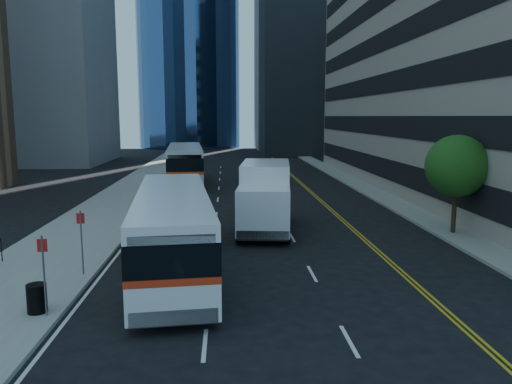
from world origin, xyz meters
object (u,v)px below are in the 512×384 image
bus_front (173,228)px  box_truck (265,195)px  trash_can (37,298)px  street_tree (457,166)px  bus_rear (185,163)px

bus_front → box_truck: 8.32m
bus_front → trash_can: 5.93m
street_tree → trash_can: bearing=-151.3°
trash_can → box_truck: bearing=55.3°
street_tree → trash_can: (-17.77, -9.73, -3.04)m
bus_rear → street_tree: bearing=-57.7°
street_tree → box_truck: bearing=169.2°
bus_rear → trash_can: bearing=-98.5°
bus_rear → box_truck: bearing=-77.4°
bus_rear → box_truck: box_truck is taller
box_truck → trash_can: 14.15m
bus_front → trash_can: bearing=-136.1°
street_tree → bus_front: (-14.01, -5.29, -1.88)m
bus_rear → box_truck: size_ratio=1.76×
bus_rear → box_truck: 19.95m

